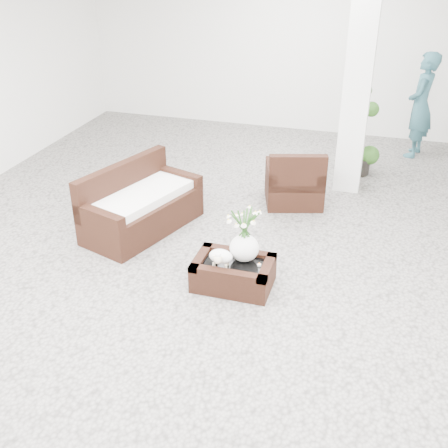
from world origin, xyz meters
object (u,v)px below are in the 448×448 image
(coffee_table, at_px, (233,274))
(armchair, at_px, (294,175))
(topiary, at_px, (362,124))
(loveseat, at_px, (142,200))

(coffee_table, height_order, armchair, armchair)
(coffee_table, height_order, topiary, topiary)
(coffee_table, height_order, loveseat, loveseat)
(armchair, bearing_deg, topiary, -136.63)
(loveseat, height_order, topiary, topiary)
(coffee_table, distance_m, loveseat, 1.87)
(coffee_table, distance_m, topiary, 4.08)
(armchair, height_order, loveseat, loveseat)
(armchair, distance_m, topiary, 1.71)
(armchair, height_order, topiary, topiary)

